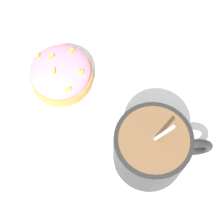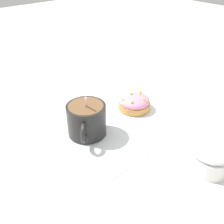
# 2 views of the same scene
# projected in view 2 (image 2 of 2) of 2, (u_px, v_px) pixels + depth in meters

# --- Properties ---
(ground_plane) EXTENTS (3.00, 3.00, 0.00)m
(ground_plane) POSITION_uv_depth(u_px,v_px,m) (116.00, 122.00, 0.64)
(ground_plane) COLOR silver
(paper_napkin) EXTENTS (0.28, 0.27, 0.00)m
(paper_napkin) POSITION_uv_depth(u_px,v_px,m) (116.00, 122.00, 0.64)
(paper_napkin) COLOR white
(paper_napkin) RESTS_ON ground_plane
(coffee_cup) EXTENTS (0.10, 0.10, 0.10)m
(coffee_cup) POSITION_uv_depth(u_px,v_px,m) (86.00, 119.00, 0.58)
(coffee_cup) COLOR black
(coffee_cup) RESTS_ON paper_napkin
(frosted_pastry) EXTENTS (0.08, 0.08, 0.04)m
(frosted_pastry) POSITION_uv_depth(u_px,v_px,m) (134.00, 102.00, 0.68)
(frosted_pastry) COLOR #D19347
(frosted_pastry) RESTS_ON paper_napkin
(sugar_bowl) EXTENTS (0.08, 0.08, 0.06)m
(sugar_bowl) POSITION_uv_depth(u_px,v_px,m) (210.00, 155.00, 0.50)
(sugar_bowl) COLOR white
(sugar_bowl) RESTS_ON ground_plane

